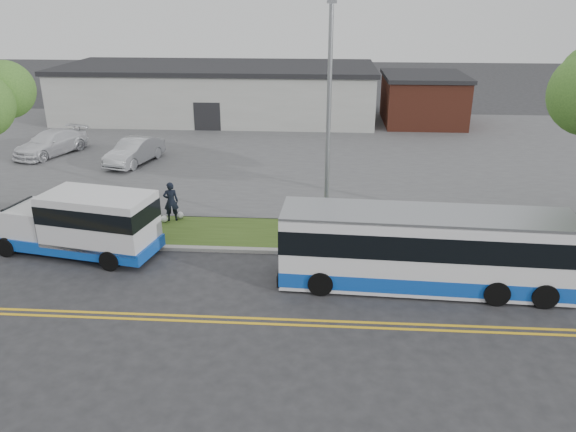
# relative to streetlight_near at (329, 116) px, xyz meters

# --- Properties ---
(ground) EXTENTS (140.00, 140.00, 0.00)m
(ground) POSITION_rel_streetlight_near_xyz_m (-3.00, -2.73, -5.23)
(ground) COLOR #28282B
(ground) RESTS_ON ground
(lane_line_north) EXTENTS (70.00, 0.12, 0.01)m
(lane_line_north) POSITION_rel_streetlight_near_xyz_m (-3.00, -6.58, -5.23)
(lane_line_north) COLOR gold
(lane_line_north) RESTS_ON ground
(lane_line_south) EXTENTS (70.00, 0.12, 0.01)m
(lane_line_south) POSITION_rel_streetlight_near_xyz_m (-3.00, -6.88, -5.23)
(lane_line_south) COLOR gold
(lane_line_south) RESTS_ON ground
(curb) EXTENTS (80.00, 0.30, 0.15)m
(curb) POSITION_rel_streetlight_near_xyz_m (-3.00, -1.63, -5.16)
(curb) COLOR #9E9B93
(curb) RESTS_ON ground
(verge) EXTENTS (80.00, 3.30, 0.10)m
(verge) POSITION_rel_streetlight_near_xyz_m (-3.00, 0.17, -5.18)
(verge) COLOR #354B19
(verge) RESTS_ON ground
(parking_lot) EXTENTS (80.00, 25.00, 0.10)m
(parking_lot) POSITION_rel_streetlight_near_xyz_m (-3.00, 14.27, -5.18)
(parking_lot) COLOR #4C4C4F
(parking_lot) RESTS_ON ground
(commercial_building) EXTENTS (25.40, 10.40, 4.35)m
(commercial_building) POSITION_rel_streetlight_near_xyz_m (-9.00, 24.27, -3.05)
(commercial_building) COLOR #9E9E99
(commercial_building) RESTS_ON ground
(brick_wing) EXTENTS (6.30, 7.30, 3.90)m
(brick_wing) POSITION_rel_streetlight_near_xyz_m (7.50, 23.27, -3.27)
(brick_wing) COLOR brown
(brick_wing) RESTS_ON ground
(streetlight_near) EXTENTS (0.35, 1.53, 9.50)m
(streetlight_near) POSITION_rel_streetlight_near_xyz_m (0.00, 0.00, 0.00)
(streetlight_near) COLOR gray
(streetlight_near) RESTS_ON verge
(shuttle_bus) EXTENTS (7.02, 3.41, 2.59)m
(shuttle_bus) POSITION_rel_streetlight_near_xyz_m (-9.43, -2.25, -3.85)
(shuttle_bus) COLOR #1045AF
(shuttle_bus) RESTS_ON ground
(transit_bus) EXTENTS (10.11, 2.82, 2.78)m
(transit_bus) POSITION_rel_streetlight_near_xyz_m (3.41, -3.98, -3.83)
(transit_bus) COLOR silver
(transit_bus) RESTS_ON ground
(pedestrian) EXTENTS (0.75, 0.58, 1.82)m
(pedestrian) POSITION_rel_streetlight_near_xyz_m (-6.97, 1.27, -4.22)
(pedestrian) COLOR black
(pedestrian) RESTS_ON verge
(parked_car_a) EXTENTS (2.69, 4.86, 1.52)m
(parked_car_a) POSITION_rel_streetlight_near_xyz_m (-11.60, 10.19, -4.37)
(parked_car_a) COLOR #B2B3B9
(parked_car_a) RESTS_ON parking_lot
(parked_car_b) EXTENTS (3.79, 5.58, 1.50)m
(parked_car_b) POSITION_rel_streetlight_near_xyz_m (-17.60, 11.87, -4.38)
(parked_car_b) COLOR white
(parked_car_b) RESTS_ON parking_lot
(grocery_bag_left) EXTENTS (0.32, 0.32, 0.32)m
(grocery_bag_left) POSITION_rel_streetlight_near_xyz_m (-7.27, 1.02, -4.97)
(grocery_bag_left) COLOR white
(grocery_bag_left) RESTS_ON verge
(grocery_bag_right) EXTENTS (0.32, 0.32, 0.32)m
(grocery_bag_right) POSITION_rel_streetlight_near_xyz_m (-6.67, 1.52, -4.97)
(grocery_bag_right) COLOR white
(grocery_bag_right) RESTS_ON verge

